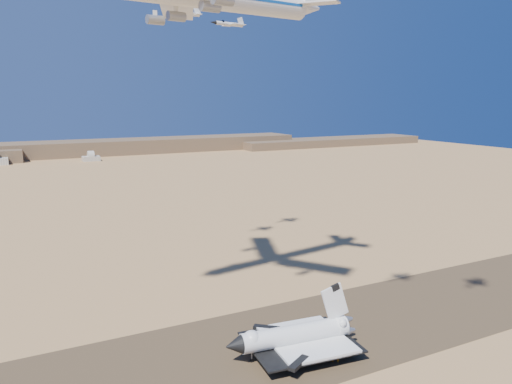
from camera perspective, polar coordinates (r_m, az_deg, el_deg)
name	(u,v)px	position (r m, az deg, el deg)	size (l,w,h in m)	color
ground	(229,356)	(146.03, -3.12, -18.24)	(1200.00, 1200.00, 0.00)	tan
runway	(229,356)	(146.01, -3.12, -18.23)	(600.00, 50.00, 0.06)	brown
ridgeline	(105,149)	(657.83, -16.91, 4.70)	(960.00, 90.00, 18.00)	brown
shuttle	(294,337)	(145.06, 4.36, -16.18)	(38.82, 26.24, 19.07)	white
crew_a	(338,359)	(144.26, 9.35, -18.36)	(0.60, 0.39, 1.65)	orange
crew_b	(335,356)	(145.80, 9.01, -18.02)	(0.79, 0.46, 1.63)	orange
crew_c	(333,359)	(144.19, 8.78, -18.31)	(1.11, 0.57, 1.89)	orange
chase_jet_c	(184,13)	(199.37, -8.26, 19.56)	(15.32, 8.34, 3.82)	silver
chase_jet_d	(229,24)	(217.74, -3.14, 18.64)	(16.57, 9.31, 4.16)	silver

